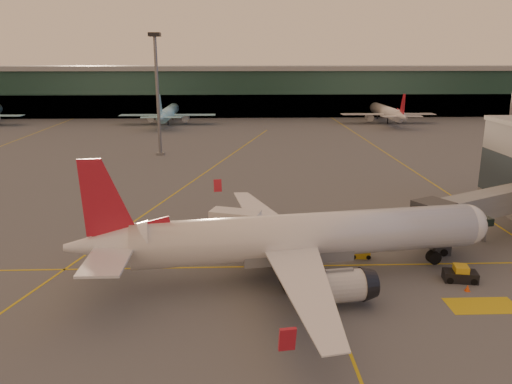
{
  "coord_description": "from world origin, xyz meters",
  "views": [
    {
      "loc": [
        -3.02,
        -42.3,
        20.86
      ],
      "look_at": [
        -0.89,
        15.82,
        5.0
      ],
      "focal_mm": 35.0,
      "sensor_mm": 36.0,
      "label": 1
    }
  ],
  "objects_px": {
    "main_airplane": "(294,238)",
    "catering_truck": "(236,227)",
    "pushback_tug": "(460,275)",
    "gpu_cart": "(361,252)"
  },
  "relations": [
    {
      "from": "catering_truck",
      "to": "pushback_tug",
      "type": "xyz_separation_m",
      "value": [
        21.5,
        -9.67,
        -1.78
      ]
    },
    {
      "from": "pushback_tug",
      "to": "catering_truck",
      "type": "bearing_deg",
      "value": 165.62
    },
    {
      "from": "main_airplane",
      "to": "catering_truck",
      "type": "relative_size",
      "value": 6.9
    },
    {
      "from": "main_airplane",
      "to": "pushback_tug",
      "type": "bearing_deg",
      "value": -13.75
    },
    {
      "from": "main_airplane",
      "to": "catering_truck",
      "type": "distance_m",
      "value": 10.08
    },
    {
      "from": "main_airplane",
      "to": "catering_truck",
      "type": "height_order",
      "value": "main_airplane"
    },
    {
      "from": "main_airplane",
      "to": "pushback_tug",
      "type": "relative_size",
      "value": 12.46
    },
    {
      "from": "gpu_cart",
      "to": "pushback_tug",
      "type": "relative_size",
      "value": 0.64
    },
    {
      "from": "catering_truck",
      "to": "gpu_cart",
      "type": "relative_size",
      "value": 2.83
    },
    {
      "from": "main_airplane",
      "to": "pushback_tug",
      "type": "xyz_separation_m",
      "value": [
        15.9,
        -1.45,
        -3.41
      ]
    }
  ]
}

